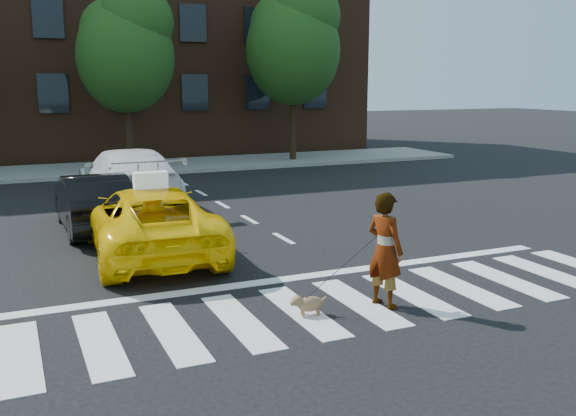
{
  "coord_description": "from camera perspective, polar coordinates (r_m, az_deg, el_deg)",
  "views": [
    {
      "loc": [
        -3.96,
        -8.43,
        3.45
      ],
      "look_at": [
        0.87,
        2.5,
        1.1
      ],
      "focal_mm": 40.0,
      "sensor_mm": 36.0,
      "label": 1
    }
  ],
  "objects": [
    {
      "name": "woman",
      "position": [
        10.02,
        8.62,
        -3.71
      ],
      "size": [
        0.6,
        0.76,
        1.81
      ],
      "primitive_type": "imported",
      "rotation": [
        0.0,
        0.0,
        1.86
      ],
      "color": "#999999",
      "rests_on": "ground"
    },
    {
      "name": "ground",
      "position": [
        9.93,
        1.26,
        -9.2
      ],
      "size": [
        120.0,
        120.0,
        0.0
      ],
      "primitive_type": "plane",
      "color": "black",
      "rests_on": "ground"
    },
    {
      "name": "taxi",
      "position": [
        13.24,
        -12.16,
        -1.12
      ],
      "size": [
        2.56,
        5.14,
        1.4
      ],
      "primitive_type": "imported",
      "rotation": [
        0.0,
        0.0,
        3.09
      ],
      "color": "yellow",
      "rests_on": "ground"
    },
    {
      "name": "crosswalk",
      "position": [
        9.93,
        1.26,
        -9.17
      ],
      "size": [
        13.0,
        2.4,
        0.01
      ],
      "primitive_type": "cube",
      "color": "silver",
      "rests_on": "ground"
    },
    {
      "name": "building",
      "position": [
        33.76,
        -17.64,
        14.95
      ],
      "size": [
        26.0,
        10.0,
        12.0
      ],
      "primitive_type": "cube",
      "color": "#472B19",
      "rests_on": "ground"
    },
    {
      "name": "white_suv",
      "position": [
        18.94,
        -14.0,
        2.76
      ],
      "size": [
        2.38,
        5.59,
        1.61
      ],
      "primitive_type": "imported",
      "rotation": [
        0.0,
        0.0,
        3.16
      ],
      "color": "white",
      "rests_on": "ground"
    },
    {
      "name": "black_sedan",
      "position": [
        15.78,
        -16.92,
        0.51
      ],
      "size": [
        1.5,
        4.13,
        1.35
      ],
      "primitive_type": "imported",
      "rotation": [
        0.0,
        0.0,
        3.16
      ],
      "color": "black",
      "rests_on": "ground"
    },
    {
      "name": "stop_line",
      "position": [
        11.32,
        -2.19,
        -6.6
      ],
      "size": [
        12.0,
        0.3,
        0.01
      ],
      "primitive_type": "cube",
      "color": "silver",
      "rests_on": "ground"
    },
    {
      "name": "tree_right",
      "position": [
        27.96,
        0.52,
        14.84
      ],
      "size": [
        4.0,
        4.0,
        7.7
      ],
      "color": "black",
      "rests_on": "ground"
    },
    {
      "name": "taxi_sign",
      "position": [
        12.89,
        -12.13,
        2.45
      ],
      "size": [
        0.66,
        0.31,
        0.32
      ],
      "primitive_type": "cube",
      "rotation": [
        0.0,
        0.0,
        3.09
      ],
      "color": "white",
      "rests_on": "taxi"
    },
    {
      "name": "dog",
      "position": [
        9.72,
        1.74,
        -8.49
      ],
      "size": [
        0.56,
        0.3,
        0.32
      ],
      "rotation": [
        0.0,
        0.0,
        -0.23
      ],
      "color": "olive",
      "rests_on": "ground"
    },
    {
      "name": "sidewalk_far",
      "position": [
        26.44,
        -15.04,
        3.41
      ],
      "size": [
        30.0,
        4.0,
        0.15
      ],
      "primitive_type": "cube",
      "color": "slate",
      "rests_on": "ground"
    },
    {
      "name": "tree_mid",
      "position": [
        25.86,
        -14.21,
        13.9
      ],
      "size": [
        3.69,
        3.69,
        7.1
      ],
      "color": "black",
      "rests_on": "ground"
    }
  ]
}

